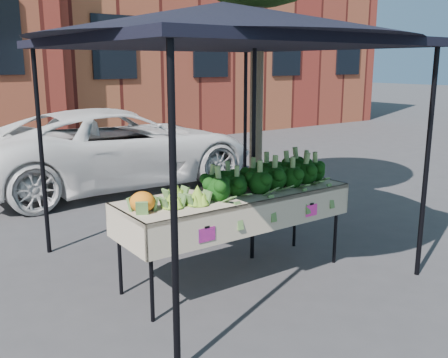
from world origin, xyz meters
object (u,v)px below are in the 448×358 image
street_tree (257,36)px  canopy (223,140)px  vehicle (113,43)px  table (236,236)px

street_tree → canopy: bearing=-142.6°
canopy → vehicle: (0.62, 4.03, 1.12)m
table → street_tree: street_tree is taller
canopy → vehicle: vehicle is taller
table → canopy: bearing=72.6°
street_tree → vehicle: bearing=101.2°
vehicle → table: bearing=171.9°
table → street_tree: bearing=44.5°
canopy → vehicle: bearing=81.3°
vehicle → street_tree: size_ratio=1.00×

